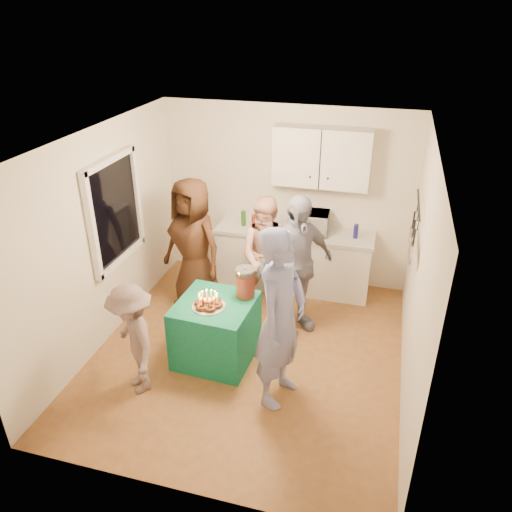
% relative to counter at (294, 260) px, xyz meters
% --- Properties ---
extents(floor, '(4.00, 4.00, 0.00)m').
position_rel_counter_xyz_m(floor, '(-0.20, -1.70, -0.43)').
color(floor, brown).
rests_on(floor, ground).
extents(ceiling, '(4.00, 4.00, 0.00)m').
position_rel_counter_xyz_m(ceiling, '(-0.20, -1.70, 2.17)').
color(ceiling, white).
rests_on(ceiling, floor).
extents(back_wall, '(3.60, 3.60, 0.00)m').
position_rel_counter_xyz_m(back_wall, '(-0.20, 0.30, 0.87)').
color(back_wall, silver).
rests_on(back_wall, floor).
extents(left_wall, '(4.00, 4.00, 0.00)m').
position_rel_counter_xyz_m(left_wall, '(-2.00, -1.70, 0.87)').
color(left_wall, silver).
rests_on(left_wall, floor).
extents(right_wall, '(4.00, 4.00, 0.00)m').
position_rel_counter_xyz_m(right_wall, '(1.60, -1.70, 0.87)').
color(right_wall, silver).
rests_on(right_wall, floor).
extents(window_night, '(0.04, 1.00, 1.20)m').
position_rel_counter_xyz_m(window_night, '(-1.97, -1.40, 1.12)').
color(window_night, black).
rests_on(window_night, left_wall).
extents(counter, '(2.20, 0.58, 0.86)m').
position_rel_counter_xyz_m(counter, '(0.00, 0.00, 0.00)').
color(counter, white).
rests_on(counter, floor).
extents(countertop, '(2.24, 0.62, 0.05)m').
position_rel_counter_xyz_m(countertop, '(0.00, -0.00, 0.46)').
color(countertop, beige).
rests_on(countertop, counter).
extents(upper_cabinet, '(1.30, 0.30, 0.80)m').
position_rel_counter_xyz_m(upper_cabinet, '(0.30, 0.15, 1.52)').
color(upper_cabinet, white).
rests_on(upper_cabinet, back_wall).
extents(pot_rack, '(0.12, 1.00, 0.60)m').
position_rel_counter_xyz_m(pot_rack, '(1.52, -1.00, 1.17)').
color(pot_rack, black).
rests_on(pot_rack, right_wall).
extents(microwave, '(0.56, 0.39, 0.30)m').
position_rel_counter_xyz_m(microwave, '(0.19, 0.00, 0.63)').
color(microwave, white).
rests_on(microwave, countertop).
extents(party_table, '(0.90, 0.90, 0.76)m').
position_rel_counter_xyz_m(party_table, '(-0.55, -1.87, -0.05)').
color(party_table, '#106F4E').
rests_on(party_table, floor).
extents(donut_cake, '(0.38, 0.38, 0.18)m').
position_rel_counter_xyz_m(donut_cake, '(-0.59, -1.96, 0.42)').
color(donut_cake, '#381C0C').
rests_on(donut_cake, party_table).
extents(punch_jar, '(0.22, 0.22, 0.34)m').
position_rel_counter_xyz_m(punch_jar, '(-0.25, -1.63, 0.50)').
color(punch_jar, red).
rests_on(punch_jar, party_table).
extents(man_birthday, '(0.63, 0.81, 1.98)m').
position_rel_counter_xyz_m(man_birthday, '(0.32, -2.30, 0.56)').
color(man_birthday, '#7E85B7').
rests_on(man_birthday, floor).
extents(woman_back_left, '(1.05, 0.86, 1.85)m').
position_rel_counter_xyz_m(woman_back_left, '(-1.20, -0.85, 0.49)').
color(woman_back_left, '#572F18').
rests_on(woman_back_left, floor).
extents(woman_back_center, '(0.85, 0.70, 1.62)m').
position_rel_counter_xyz_m(woman_back_center, '(-0.22, -0.67, 0.38)').
color(woman_back_center, tan).
rests_on(woman_back_center, floor).
extents(woman_back_right, '(1.08, 1.07, 1.83)m').
position_rel_counter_xyz_m(woman_back_right, '(0.22, -1.03, 0.48)').
color(woman_back_right, '#0F1133').
rests_on(woman_back_right, floor).
extents(child_near_left, '(0.92, 0.94, 1.29)m').
position_rel_counter_xyz_m(child_near_left, '(-1.20, -2.60, 0.22)').
color(child_near_left, '#655151').
rests_on(child_near_left, floor).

